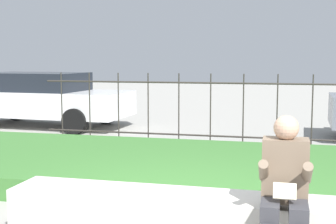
% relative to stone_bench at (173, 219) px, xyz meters
% --- Properties ---
extents(stone_bench, '(3.19, 0.57, 0.46)m').
position_rel_stone_bench_xyz_m(stone_bench, '(0.00, 0.00, 0.00)').
color(stone_bench, beige).
rests_on(stone_bench, ground_plane).
extents(person_seated_reader, '(0.42, 0.73, 1.26)m').
position_rel_stone_bench_xyz_m(person_seated_reader, '(1.02, -0.32, 0.49)').
color(person_seated_reader, black).
rests_on(person_seated_reader, ground_plane).
extents(grass_berm, '(9.26, 3.25, 0.29)m').
position_rel_stone_bench_xyz_m(grass_berm, '(-0.01, 2.32, -0.06)').
color(grass_berm, '#3D7533').
rests_on(grass_berm, ground_plane).
extents(iron_fence, '(7.26, 0.03, 1.46)m').
position_rel_stone_bench_xyz_m(iron_fence, '(-0.01, 4.40, 0.56)').
color(iron_fence, '#332D28').
rests_on(iron_fence, ground_plane).
extents(car_parked_left, '(4.57, 2.11, 1.37)m').
position_rel_stone_bench_xyz_m(car_parked_left, '(-5.03, 6.59, 0.52)').
color(car_parked_left, silver).
rests_on(car_parked_left, ground_plane).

